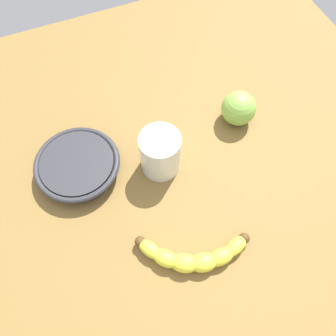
{
  "coord_description": "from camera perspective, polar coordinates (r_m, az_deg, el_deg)",
  "views": [
    {
      "loc": [
        -24.33,
        11.68,
        66.11
      ],
      "look_at": [
        5.65,
        -0.71,
        5.0
      ],
      "focal_mm": 36.22,
      "sensor_mm": 36.0,
      "label": 1
    }
  ],
  "objects": [
    {
      "name": "wooden_tabletop",
      "position": [
        0.7,
        1.24,
        -5.32
      ],
      "size": [
        120.0,
        120.0,
        3.0
      ],
      "primitive_type": "cube",
      "color": "brown",
      "rests_on": "ground"
    },
    {
      "name": "banana",
      "position": [
        0.63,
        4.31,
        -14.62
      ],
      "size": [
        11.14,
        20.28,
        3.49
      ],
      "rotation": [
        0.0,
        0.0,
        4.35
      ],
      "color": "yellow",
      "rests_on": "wooden_tabletop"
    },
    {
      "name": "smoothie_glass",
      "position": [
        0.68,
        -1.55,
        2.35
      ],
      "size": [
        8.23,
        8.23,
        9.85
      ],
      "color": "silver",
      "rests_on": "wooden_tabletop"
    },
    {
      "name": "green_apple_fruit",
      "position": [
        0.77,
        11.79,
        9.81
      ],
      "size": [
        7.62,
        7.62,
        7.62
      ],
      "primitive_type": "sphere",
      "color": "#84B747",
      "rests_on": "wooden_tabletop"
    },
    {
      "name": "ceramic_bowl",
      "position": [
        0.72,
        -14.93,
        0.42
      ],
      "size": [
        17.47,
        17.47,
        3.7
      ],
      "color": "#2D2D33",
      "rests_on": "wooden_tabletop"
    }
  ]
}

